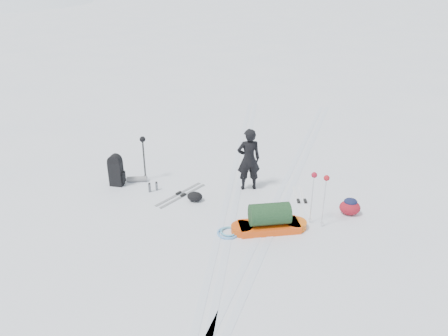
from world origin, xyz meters
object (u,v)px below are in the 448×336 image
(skier, at_px, (249,159))
(expedition_rucksack, at_px, (119,171))
(ski_poles_black, at_px, (143,145))
(pulk_sled, at_px, (269,220))

(skier, relative_size, expedition_rucksack, 1.86)
(expedition_rucksack, bearing_deg, ski_poles_black, 34.80)
(skier, height_order, ski_poles_black, skier)
(skier, height_order, pulk_sled, skier)
(ski_poles_black, bearing_deg, skier, -2.88)
(pulk_sled, xyz_separation_m, ski_poles_black, (-3.57, 1.87, 0.79))
(pulk_sled, bearing_deg, expedition_rucksack, 141.23)
(pulk_sled, bearing_deg, skier, 92.00)
(skier, distance_m, ski_poles_black, 2.84)
(skier, xyz_separation_m, expedition_rucksack, (-3.41, -0.44, -0.43))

